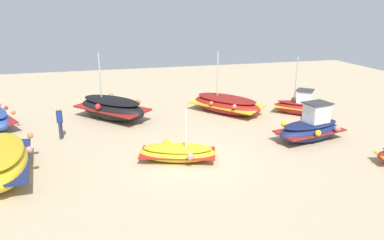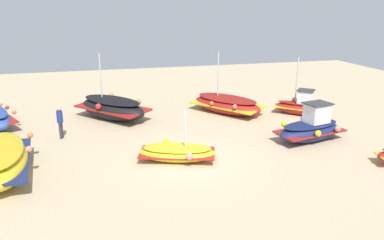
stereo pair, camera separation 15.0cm
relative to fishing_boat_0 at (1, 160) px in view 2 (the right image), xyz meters
The scene contains 8 objects.
ground_plane 8.10m from the fishing_boat_0, behind, with size 53.69×53.69×0.00m, color tan.
fishing_boat_0 is the anchor object (origin of this frame).
fishing_boat_1 8.87m from the fishing_boat_0, 124.87° to the right, with size 4.88×5.20×4.16m.
fishing_boat_2 14.23m from the fishing_boat_0, 151.76° to the right, with size 4.62×5.29×4.13m.
fishing_boat_3 15.06m from the fishing_boat_0, behind, with size 4.15×2.37×2.06m.
fishing_boat_4 7.59m from the fishing_boat_0, behind, with size 3.92×2.57×2.54m.
fishing_boat_5 17.86m from the fishing_boat_0, 163.67° to the right, with size 3.39×3.22×3.80m.
person_walking 4.79m from the fishing_boat_0, 116.62° to the right, with size 0.32×0.32×1.77m.
Camera 2 is at (4.01, 15.86, 7.04)m, focal length 35.38 mm.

